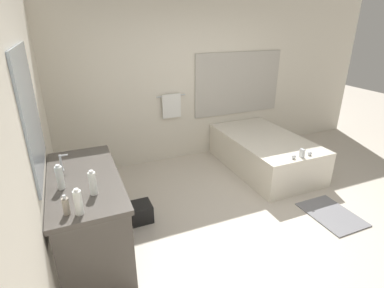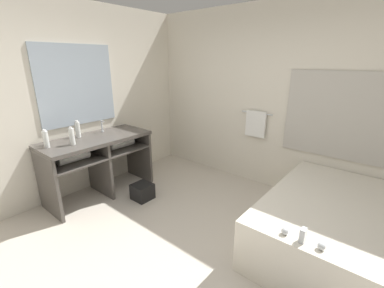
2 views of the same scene
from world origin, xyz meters
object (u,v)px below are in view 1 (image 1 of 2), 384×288
Objects in this scene: soap_dispenser at (66,206)px; waste_bin at (141,212)px; water_bottle_1 at (93,183)px; water_bottle_3 at (60,177)px; water_bottle_2 at (78,202)px; bathtub at (264,151)px.

soap_dispenser is 0.66× the size of waste_bin.
water_bottle_1 is 0.97× the size of water_bottle_3.
soap_dispenser is (0.03, -0.44, -0.04)m from water_bottle_3.
water_bottle_2 is 0.11m from soap_dispenser.
soap_dispenser is at bearing -136.71° from water_bottle_1.
waste_bin is (0.76, 0.87, -0.84)m from soap_dispenser.
water_bottle_2 reaches higher than soap_dispenser.
bathtub is 7.11× the size of waste_bin.
soap_dispenser is (-3.01, -1.48, 0.65)m from bathtub.
water_bottle_3 reaches higher than water_bottle_1.
waste_bin is (0.80, 0.43, -0.88)m from water_bottle_3.
bathtub is 3.36m from water_bottle_2.
soap_dispenser is (-0.09, 0.04, -0.03)m from water_bottle_2.
bathtub reaches higher than waste_bin.
water_bottle_2 reaches higher than bathtub.
water_bottle_2 is at bearing -126.50° from waste_bin.
water_bottle_2 is 0.49m from water_bottle_3.
water_bottle_3 reaches higher than water_bottle_2.
soap_dispenser is at bearing -153.84° from bathtub.
bathtub is at bearing 24.40° from water_bottle_1.
water_bottle_1 is at bearing -39.70° from water_bottle_3.
soap_dispenser is at bearing -85.80° from water_bottle_3.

